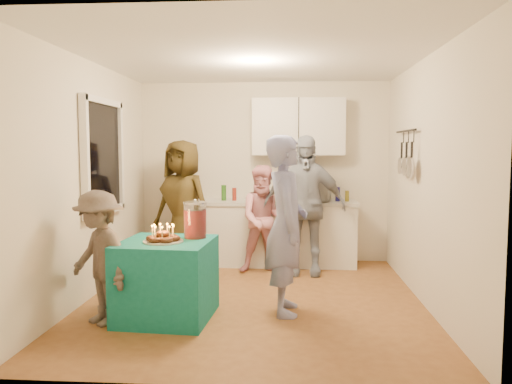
# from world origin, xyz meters

# --- Properties ---
(floor) EXTENTS (4.00, 4.00, 0.00)m
(floor) POSITION_xyz_m (0.00, 0.00, 0.00)
(floor) COLOR brown
(floor) RESTS_ON ground
(ceiling) EXTENTS (4.00, 4.00, 0.00)m
(ceiling) POSITION_xyz_m (0.00, 0.00, 2.60)
(ceiling) COLOR white
(ceiling) RESTS_ON floor
(back_wall) EXTENTS (3.60, 3.60, 0.00)m
(back_wall) POSITION_xyz_m (0.00, 2.00, 1.30)
(back_wall) COLOR silver
(back_wall) RESTS_ON floor
(left_wall) EXTENTS (4.00, 4.00, 0.00)m
(left_wall) POSITION_xyz_m (-1.80, 0.00, 1.30)
(left_wall) COLOR silver
(left_wall) RESTS_ON floor
(right_wall) EXTENTS (4.00, 4.00, 0.00)m
(right_wall) POSITION_xyz_m (1.80, 0.00, 1.30)
(right_wall) COLOR silver
(right_wall) RESTS_ON floor
(window_night) EXTENTS (0.04, 1.00, 1.20)m
(window_night) POSITION_xyz_m (-1.77, 0.30, 1.55)
(window_night) COLOR black
(window_night) RESTS_ON left_wall
(counter) EXTENTS (2.20, 0.58, 0.86)m
(counter) POSITION_xyz_m (0.20, 1.70, 0.43)
(counter) COLOR white
(counter) RESTS_ON floor
(countertop) EXTENTS (2.24, 0.62, 0.05)m
(countertop) POSITION_xyz_m (0.20, 1.70, 0.89)
(countertop) COLOR beige
(countertop) RESTS_ON counter
(upper_cabinet) EXTENTS (1.30, 0.30, 0.80)m
(upper_cabinet) POSITION_xyz_m (0.50, 1.85, 1.95)
(upper_cabinet) COLOR white
(upper_cabinet) RESTS_ON back_wall
(pot_rack) EXTENTS (0.12, 1.00, 0.60)m
(pot_rack) POSITION_xyz_m (1.72, 0.70, 1.60)
(pot_rack) COLOR black
(pot_rack) RESTS_ON right_wall
(microwave) EXTENTS (0.59, 0.45, 0.29)m
(microwave) POSITION_xyz_m (0.68, 1.70, 1.06)
(microwave) COLOR white
(microwave) RESTS_ON countertop
(party_table) EXTENTS (0.91, 0.91, 0.76)m
(party_table) POSITION_xyz_m (-0.80, -0.64, 0.38)
(party_table) COLOR #107068
(party_table) RESTS_ON floor
(donut_cake) EXTENTS (0.38, 0.38, 0.18)m
(donut_cake) POSITION_xyz_m (-0.81, -0.71, 0.85)
(donut_cake) COLOR #381C0C
(donut_cake) RESTS_ON party_table
(punch_jar) EXTENTS (0.22, 0.22, 0.34)m
(punch_jar) POSITION_xyz_m (-0.55, -0.46, 0.93)
(punch_jar) COLOR #B60E11
(punch_jar) RESTS_ON party_table
(man_birthday) EXTENTS (0.46, 0.67, 1.78)m
(man_birthday) POSITION_xyz_m (0.35, -0.39, 0.89)
(man_birthday) COLOR #878EC4
(man_birthday) RESTS_ON floor
(woman_back_left) EXTENTS (1.02, 0.89, 1.76)m
(woman_back_left) POSITION_xyz_m (-1.07, 1.36, 0.88)
(woman_back_left) COLOR brown
(woman_back_left) RESTS_ON floor
(woman_back_center) EXTENTS (0.76, 0.62, 1.42)m
(woman_back_center) POSITION_xyz_m (0.06, 1.21, 0.71)
(woman_back_center) COLOR #D8718E
(woman_back_center) RESTS_ON floor
(woman_back_right) EXTENTS (1.08, 0.49, 1.82)m
(woman_back_right) POSITION_xyz_m (0.57, 1.18, 0.91)
(woman_back_right) COLOR #111C38
(woman_back_right) RESTS_ON floor
(child_near_left) EXTENTS (0.93, 0.87, 1.26)m
(child_near_left) POSITION_xyz_m (-1.39, -0.84, 0.63)
(child_near_left) COLOR #4E433E
(child_near_left) RESTS_ON floor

